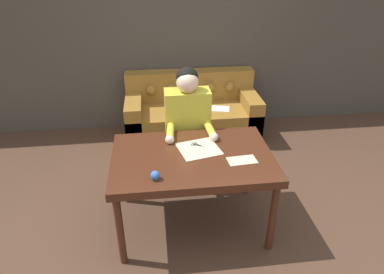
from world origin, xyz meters
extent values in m
plane|color=#4C3323|center=(0.00, 0.00, 0.00)|extent=(16.00, 16.00, 0.00)
cube|color=#474238|center=(0.00, 2.15, 1.30)|extent=(8.00, 0.06, 2.60)
cube|color=#472314|center=(-0.08, 0.06, 0.71)|extent=(1.34, 0.89, 0.07)
cylinder|color=#472314|center=(-0.69, -0.33, 0.34)|extent=(0.06, 0.06, 0.67)
cylinder|color=#472314|center=(0.53, -0.33, 0.34)|extent=(0.06, 0.06, 0.67)
cylinder|color=#472314|center=(-0.69, 0.44, 0.34)|extent=(0.06, 0.06, 0.67)
cylinder|color=#472314|center=(0.53, 0.44, 0.34)|extent=(0.06, 0.06, 0.67)
cube|color=olive|center=(0.11, 1.70, 0.22)|extent=(1.70, 0.80, 0.44)
cube|color=olive|center=(0.11, 1.99, 0.64)|extent=(1.70, 0.22, 0.39)
cube|color=olive|center=(-0.64, 1.70, 0.30)|extent=(0.20, 0.80, 0.60)
cube|color=olive|center=(0.86, 1.70, 0.30)|extent=(0.20, 0.80, 0.60)
sphere|color=olive|center=(-0.41, 1.86, 0.64)|extent=(0.13, 0.13, 0.13)
sphere|color=olive|center=(-0.15, 1.86, 0.64)|extent=(0.13, 0.13, 0.13)
sphere|color=olive|center=(0.11, 1.86, 0.64)|extent=(0.13, 0.13, 0.13)
sphere|color=olive|center=(0.37, 1.86, 0.64)|extent=(0.13, 0.13, 0.13)
sphere|color=olive|center=(0.63, 1.86, 0.64)|extent=(0.13, 0.13, 0.13)
cube|color=white|center=(0.46, 1.60, 0.44)|extent=(0.28, 0.23, 0.00)
cylinder|color=#33281E|center=(-0.06, 0.67, 0.23)|extent=(0.28, 0.28, 0.46)
cube|color=gold|center=(-0.06, 0.67, 0.77)|extent=(0.44, 0.22, 0.61)
sphere|color=beige|center=(-0.06, 0.65, 1.17)|extent=(0.21, 0.21, 0.21)
sphere|color=black|center=(-0.06, 0.68, 1.20)|extent=(0.21, 0.21, 0.21)
cylinder|color=gold|center=(-0.24, 0.42, 0.78)|extent=(0.10, 0.28, 0.07)
sphere|color=beige|center=(-0.26, 0.28, 0.78)|extent=(0.08, 0.08, 0.08)
cylinder|color=gold|center=(0.13, 0.42, 0.78)|extent=(0.09, 0.28, 0.07)
sphere|color=beige|center=(0.14, 0.28, 0.78)|extent=(0.08, 0.08, 0.08)
cube|color=beige|center=(-0.02, 0.15, 0.74)|extent=(0.40, 0.38, 0.00)
cube|color=beige|center=(0.31, -0.07, 0.74)|extent=(0.24, 0.15, 0.00)
cube|color=silver|center=(0.06, 0.17, 0.74)|extent=(0.11, 0.06, 0.00)
cube|color=black|center=(-0.02, 0.20, 0.74)|extent=(0.07, 0.04, 0.00)
torus|color=black|center=(-0.06, 0.22, 0.74)|extent=(0.04, 0.04, 0.01)
cube|color=silver|center=(0.05, 0.15, 0.74)|extent=(0.09, 0.09, 0.00)
cube|color=black|center=(-0.01, 0.22, 0.74)|extent=(0.06, 0.06, 0.00)
torus|color=black|center=(-0.04, 0.24, 0.74)|extent=(0.04, 0.04, 0.01)
cylinder|color=silver|center=(0.01, 0.19, 0.74)|extent=(0.01, 0.01, 0.01)
cylinder|color=#4C3828|center=(-0.40, -0.25, 0.75)|extent=(0.06, 0.06, 0.01)
sphere|color=#3366B2|center=(-0.40, -0.25, 0.78)|extent=(0.07, 0.07, 0.07)
camera|label=1|loc=(-0.38, -2.34, 2.26)|focal=32.00mm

